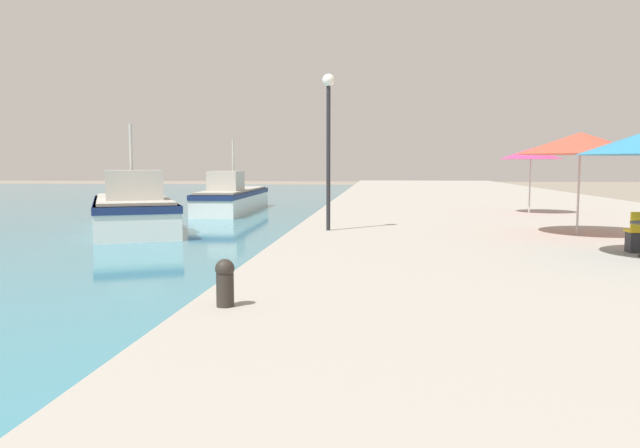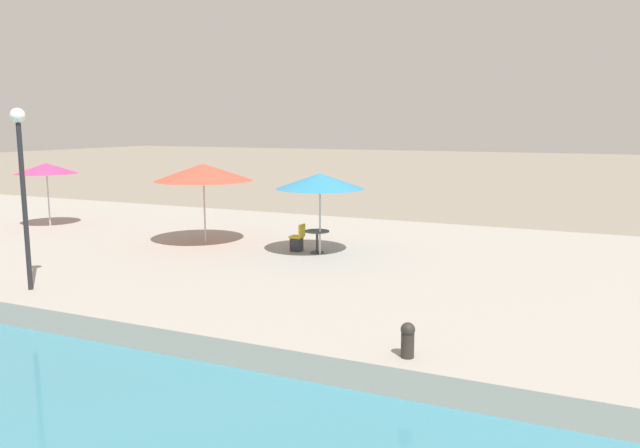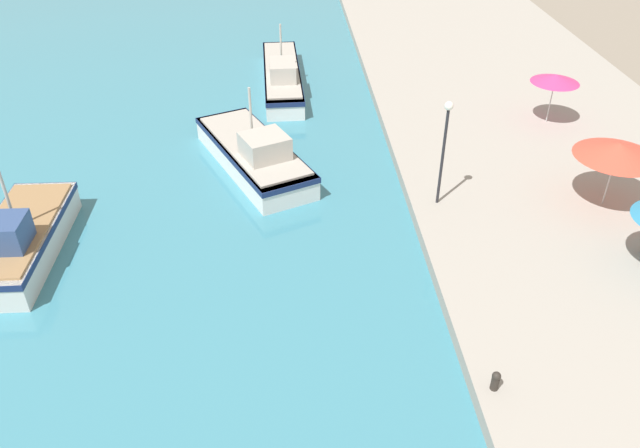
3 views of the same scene
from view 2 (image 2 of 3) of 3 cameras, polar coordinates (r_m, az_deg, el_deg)
name	(u,v)px [view 2 (image 2 of 3)]	position (r m, az deg, el deg)	size (l,w,h in m)	color
cafe_umbrella_pink	(320,181)	(19.80, 0.00, 3.94)	(2.82, 2.82, 2.63)	#B7B7B7
cafe_umbrella_white	(203,172)	(21.99, -10.61, 4.68)	(3.42, 3.42, 2.82)	#B7B7B7
cafe_umbrella_striped	(46,168)	(27.80, -23.74, 4.68)	(2.46, 2.46, 2.60)	#B7B7B7
cafe_table	(317,237)	(20.30, -0.27, -1.19)	(0.80, 0.80, 0.74)	#333338
cafe_chair_left	(297,241)	(20.65, -2.09, -1.61)	(0.40, 0.43, 0.91)	#2D2D33
mooring_bollard	(408,339)	(11.51, 8.02, -10.36)	(0.26, 0.26, 0.65)	#2D2823
lamppost	(22,168)	(17.14, -25.62, 4.63)	(0.36, 0.36, 4.56)	#232328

